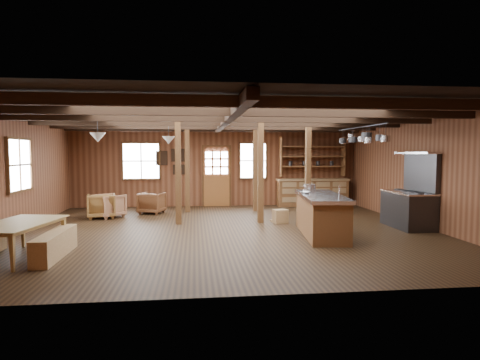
# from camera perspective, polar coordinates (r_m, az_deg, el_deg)

# --- Properties ---
(room) EXTENTS (10.04, 9.04, 2.84)m
(room) POSITION_cam_1_polar(r_m,az_deg,el_deg) (9.70, -1.92, 0.98)
(room) COLOR black
(room) RESTS_ON ground
(ceiling_joists) EXTENTS (9.80, 8.82, 0.18)m
(ceiling_joists) POSITION_cam_1_polar(r_m,az_deg,el_deg) (9.89, -2.02, 8.46)
(ceiling_joists) COLOR black
(ceiling_joists) RESTS_ON ceiling
(timber_posts) EXTENTS (3.95, 2.35, 2.80)m
(timber_posts) POSITION_cam_1_polar(r_m,az_deg,el_deg) (11.81, -0.21, 1.52)
(timber_posts) COLOR #402112
(timber_posts) RESTS_ON floor
(back_door) EXTENTS (1.02, 0.08, 2.15)m
(back_door) POSITION_cam_1_polar(r_m,az_deg,el_deg) (14.16, -3.34, -0.18)
(back_door) COLOR brown
(back_door) RESTS_ON floor
(window_back_left) EXTENTS (1.32, 0.06, 1.32)m
(window_back_left) POSITION_cam_1_polar(r_m,az_deg,el_deg) (14.23, -13.88, 2.63)
(window_back_left) COLOR white
(window_back_left) RESTS_ON wall_back
(window_back_right) EXTENTS (1.02, 0.06, 1.32)m
(window_back_right) POSITION_cam_1_polar(r_m,az_deg,el_deg) (14.27, 1.87, 2.75)
(window_back_right) COLOR white
(window_back_right) RESTS_ON wall_back
(window_left) EXTENTS (0.14, 1.24, 1.32)m
(window_left) POSITION_cam_1_polar(r_m,az_deg,el_deg) (10.99, -28.91, 1.88)
(window_left) COLOR white
(window_left) RESTS_ON wall_back
(notice_boards) EXTENTS (1.08, 0.03, 0.90)m
(notice_boards) POSITION_cam_1_polar(r_m,az_deg,el_deg) (14.13, -9.44, 2.85)
(notice_boards) COLOR white
(notice_boards) RESTS_ON wall_back
(back_counter) EXTENTS (2.55, 0.60, 2.45)m
(back_counter) POSITION_cam_1_polar(r_m,az_deg,el_deg) (14.53, 10.23, -1.24)
(back_counter) COLOR brown
(back_counter) RESTS_ON floor
(pendant_lamps) EXTENTS (1.86, 2.36, 0.66)m
(pendant_lamps) POSITION_cam_1_polar(r_m,az_deg,el_deg) (10.76, -14.46, 5.69)
(pendant_lamps) COLOR #2F2F31
(pendant_lamps) RESTS_ON ceiling
(pot_rack) EXTENTS (0.37, 3.00, 0.44)m
(pot_rack) POSITION_cam_1_polar(r_m,az_deg,el_deg) (10.84, 16.73, 5.76)
(pot_rack) COLOR #2F2F31
(pot_rack) RESTS_ON ceiling
(kitchen_island) EXTENTS (1.16, 2.59, 1.20)m
(kitchen_island) POSITION_cam_1_polar(r_m,az_deg,el_deg) (9.40, 11.47, -4.84)
(kitchen_island) COLOR brown
(kitchen_island) RESTS_ON floor
(step_stool) EXTENTS (0.46, 0.38, 0.36)m
(step_stool) POSITION_cam_1_polar(r_m,az_deg,el_deg) (10.89, 5.74, -5.15)
(step_stool) COLOR olive
(step_stool) RESTS_ON floor
(commercial_range) EXTENTS (0.80, 1.55, 1.91)m
(commercial_range) POSITION_cam_1_polar(r_m,az_deg,el_deg) (11.03, 23.03, -3.02)
(commercial_range) COLOR #2F2F31
(commercial_range) RESTS_ON floor
(dining_table) EXTENTS (1.32, 1.99, 0.65)m
(dining_table) POSITION_cam_1_polar(r_m,az_deg,el_deg) (8.29, -28.79, -7.53)
(dining_table) COLOR olive
(dining_table) RESTS_ON floor
(bench_aisle) EXTENTS (0.31, 1.66, 0.46)m
(bench_aisle) POSITION_cam_1_polar(r_m,az_deg,el_deg) (8.11, -24.82, -8.35)
(bench_aisle) COLOR olive
(bench_aisle) RESTS_ON floor
(armchair_a) EXTENTS (0.91, 0.93, 0.71)m
(armchair_a) POSITION_cam_1_polar(r_m,az_deg,el_deg) (12.27, -19.11, -3.50)
(armchair_a) COLOR brown
(armchair_a) RESTS_ON floor
(armchair_b) EXTENTS (0.89, 0.90, 0.66)m
(armchair_b) POSITION_cam_1_polar(r_m,az_deg,el_deg) (12.78, -12.43, -3.20)
(armchair_b) COLOR #5A331B
(armchair_b) RESTS_ON floor
(armchair_c) EXTENTS (1.06, 1.06, 0.69)m
(armchair_c) POSITION_cam_1_polar(r_m,az_deg,el_deg) (12.32, -18.13, -3.50)
(armchair_c) COLOR #976444
(armchair_c) RESTS_ON floor
(counter_pot) EXTENTS (0.31, 0.31, 0.19)m
(counter_pot) POSITION_cam_1_polar(r_m,az_deg,el_deg) (9.94, 9.85, -1.12)
(counter_pot) COLOR silver
(counter_pot) RESTS_ON kitchen_island
(bowl) EXTENTS (0.28, 0.28, 0.06)m
(bowl) POSITION_cam_1_polar(r_m,az_deg,el_deg) (9.43, 9.27, -1.79)
(bowl) COLOR silver
(bowl) RESTS_ON kitchen_island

